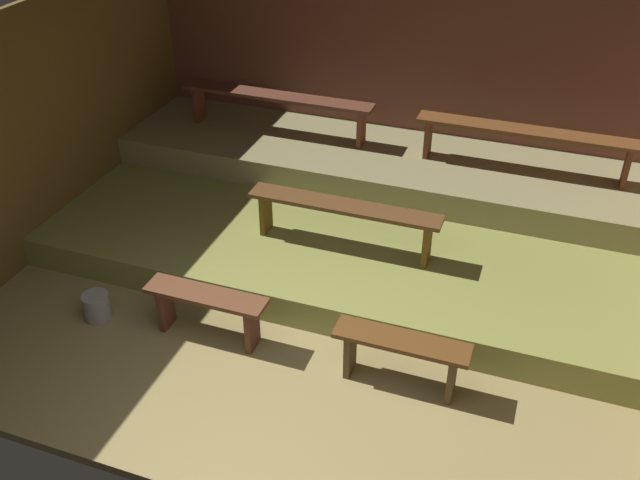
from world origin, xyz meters
The scene contains 11 objects.
ground centered at (0.00, 2.28, -0.04)m, with size 6.85×5.35×0.08m, color olive.
wall_back centered at (0.00, 4.58, 1.19)m, with size 6.85×0.06×2.38m, color brown.
wall_left centered at (-3.06, 2.28, 1.19)m, with size 0.06×5.35×2.38m, color brown.
platform_lower centered at (0.00, 2.99, 0.15)m, with size 6.05×3.13×0.30m, color olive.
platform_middle centered at (0.00, 3.85, 0.45)m, with size 6.05×1.39×0.30m, color #867F55.
bench_floor_left centered at (-0.84, 1.08, 0.34)m, with size 1.06×0.26×0.46m.
bench_floor_right centered at (0.84, 1.08, 0.34)m, with size 1.06×0.26×0.46m.
bench_lower_center centered at (-0.06, 2.38, 0.66)m, with size 1.83×0.26×0.46m.
bench_middle_left centered at (-1.38, 3.95, 0.97)m, with size 2.25×0.26×0.46m.
bench_middle_right centered at (1.38, 3.95, 0.97)m, with size 2.25×0.26×0.46m.
pail_floor centered at (-1.88, 0.96, 0.13)m, with size 0.24×0.24×0.26m, color gray.
Camera 1 is at (1.64, -2.99, 4.07)m, focal length 39.81 mm.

